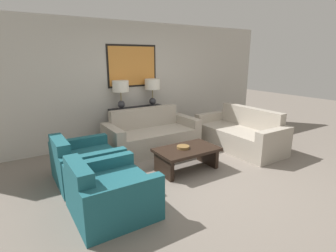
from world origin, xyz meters
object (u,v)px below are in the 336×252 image
Objects in this scene: table_lamp_right at (152,87)px; coffee_table at (187,154)px; table_lamp_left at (121,89)px; armchair_near_camera at (110,193)px; couch_by_side at (240,135)px; console_table at (138,125)px; decorative_bowl at (183,147)px; armchair_near_back_wall at (85,164)px; couch_by_back_wall at (151,136)px.

table_lamp_right is 2.14m from coffee_table.
table_lamp_left reaches higher than armchair_near_camera.
table_lamp_left is at bearing 142.63° from couch_by_side.
console_table is 2.88m from armchair_near_camera.
decorative_bowl is 1.64m from armchair_near_camera.
couch_by_side is (1.26, -1.55, -0.95)m from table_lamp_right.
coffee_table is 1.08× the size of armchair_near_back_wall.
couch_by_back_wall is 1.94× the size of armchair_near_back_wall.
table_lamp_left reaches higher than couch_by_side.
coffee_table is at bearing -169.02° from couch_by_side.
table_lamp_right is at bearing 78.42° from coffee_table.
coffee_table is at bearing -89.91° from console_table.
table_lamp_right is 0.32× the size of couch_by_side.
table_lamp_right is at bearing 34.17° from armchair_near_back_wall.
couch_by_back_wall reaches higher than armchair_near_back_wall.
table_lamp_right reaches higher than decorative_bowl.
console_table is 1.84m from decorative_bowl.
table_lamp_right reaches higher than armchair_near_back_wall.
armchair_near_camera is (-1.58, -2.41, -0.13)m from console_table.
console_table reaches higher than armchair_near_back_wall.
armchair_near_back_wall is at bearing -145.83° from table_lamp_right.
table_lamp_left is 2.04m from decorative_bowl.
table_lamp_left reaches higher than decorative_bowl.
table_lamp_left is 1.00× the size of table_lamp_right.
couch_by_side is 1.94× the size of armchair_near_back_wall.
coffee_table is (0.00, -1.25, -0.00)m from couch_by_back_wall.
decorative_bowl is at bearing -103.46° from table_lamp_right.
couch_by_side is at bearing 14.86° from armchair_near_camera.
armchair_near_back_wall is at bearing 161.24° from coffee_table.
table_lamp_left is 2.86m from armchair_near_camera.
couch_by_back_wall is at bearing 24.21° from armchair_near_back_wall.
couch_by_back_wall is 8.88× the size of decorative_bowl.
console_table is at bearing 88.34° from decorative_bowl.
console_table reaches higher than decorative_bowl.
couch_by_side is 8.88× the size of decorative_bowl.
couch_by_back_wall is at bearing -121.74° from table_lamp_right.
console_table is 1.18× the size of coffee_table.
table_lamp_right is 2.22m from couch_by_side.
decorative_bowl is at bearing 20.59° from armchair_near_camera.
coffee_table is at bearing -32.76° from decorative_bowl.
armchair_near_camera is (0.00, -1.07, 0.00)m from armchair_near_back_wall.
coffee_table is 0.14m from decorative_bowl.
armchair_near_back_wall is (-1.58, -1.33, -0.13)m from console_table.
decorative_bowl is at bearing 147.24° from coffee_table.
couch_by_back_wall is (0.39, -0.62, -0.95)m from table_lamp_left.
couch_by_back_wall is 1.80× the size of coffee_table.
table_lamp_right is 0.32× the size of couch_by_back_wall.
armchair_near_back_wall and armchair_near_camera have the same top height.
couch_by_side is at bearing -43.31° from console_table.
coffee_table is (0.00, -1.87, -0.11)m from console_table.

